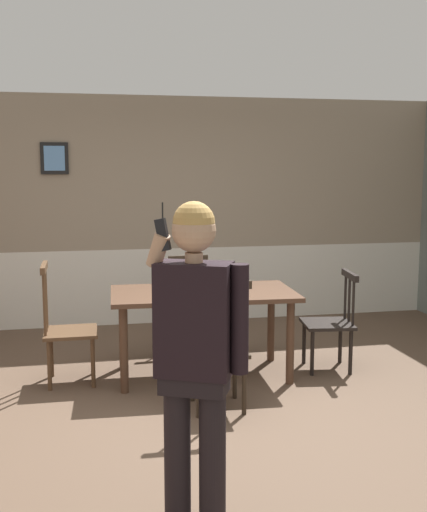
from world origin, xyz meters
TOP-DOWN VIEW (x-y plane):
  - ground_plane at (0.00, 0.00)m, footprint 7.40×7.40m
  - room_back_partition at (-0.00, 2.94)m, footprint 6.72×0.17m
  - dining_table at (0.05, 0.84)m, footprint 1.66×0.95m
  - chair_near_window at (0.08, 1.67)m, footprint 0.44×0.44m
  - chair_by_doorway at (1.25, 0.78)m, footprint 0.50×0.50m
  - chair_at_table_head at (0.01, 0.01)m, footprint 0.45×0.45m
  - chair_opposite_corner at (-1.16, 0.89)m, footprint 0.45×0.45m
  - person_figure at (-0.44, -1.54)m, footprint 0.50×0.34m

SIDE VIEW (x-z plane):
  - ground_plane at x=0.00m, z-range 0.00..0.00m
  - chair_by_doorway at x=1.25m, z-range -0.01..0.91m
  - chair_near_window at x=0.08m, z-range 0.00..0.96m
  - chair_opposite_corner at x=-1.16m, z-range -0.04..1.02m
  - chair_at_table_head at x=0.01m, z-range -0.03..1.01m
  - dining_table at x=0.05m, z-range 0.29..1.06m
  - person_figure at x=-0.44m, z-range 0.13..1.83m
  - room_back_partition at x=0.00m, z-range -0.05..2.64m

